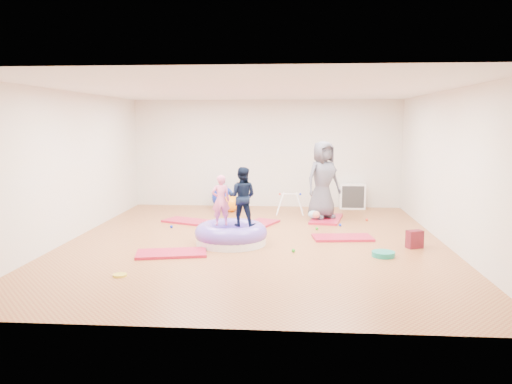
{
  "coord_description": "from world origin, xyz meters",
  "views": [
    {
      "loc": [
        0.71,
        -9.11,
        2.23
      ],
      "look_at": [
        0.0,
        0.3,
        0.9
      ],
      "focal_mm": 35.0,
      "sensor_mm": 36.0,
      "label": 1
    }
  ],
  "objects": [
    {
      "name": "infant",
      "position": [
        1.23,
        2.02,
        0.16
      ],
      "size": [
        0.36,
        0.36,
        0.21
      ],
      "color": "#9ACBE8",
      "rests_on": "gym_mat_rear_right"
    },
    {
      "name": "infant_play_gym",
      "position": [
        0.63,
        2.87,
        0.34
      ],
      "size": [
        0.67,
        0.63,
        0.51
      ],
      "rotation": [
        0.0,
        0.0,
        -0.3
      ],
      "color": "white",
      "rests_on": "ground"
    },
    {
      "name": "balance_disc",
      "position": [
        2.22,
        -0.88,
        0.04
      ],
      "size": [
        0.38,
        0.38,
        0.09
      ],
      "primitive_type": "cylinder",
      "color": "#158672",
      "rests_on": "ground"
    },
    {
      "name": "gym_mat_mid_left",
      "position": [
        -1.61,
        1.7,
        0.02
      ],
      "size": [
        1.27,
        0.97,
        0.05
      ],
      "primitive_type": "cube",
      "rotation": [
        0.0,
        0.0,
        -0.4
      ],
      "color": "#D42444",
      "rests_on": "ground"
    },
    {
      "name": "child_navy",
      "position": [
        -0.22,
        -0.18,
        0.93
      ],
      "size": [
        0.58,
        0.48,
        1.09
      ],
      "primitive_type": "imported",
      "rotation": [
        0.0,
        0.0,
        3.0
      ],
      "color": "black",
      "rests_on": "inflatable_cushion"
    },
    {
      "name": "gym_mat_rear_right",
      "position": [
        1.47,
        2.2,
        0.03
      ],
      "size": [
        0.86,
        1.36,
        0.05
      ],
      "primitive_type": "cube",
      "rotation": [
        0.0,
        0.0,
        1.38
      ],
      "color": "#D42444",
      "rests_on": "ground"
    },
    {
      "name": "yellow_toy",
      "position": [
        -1.8,
        -2.26,
        0.02
      ],
      "size": [
        0.2,
        0.2,
        0.03
      ],
      "primitive_type": "cylinder",
      "color": "gold",
      "rests_on": "ground"
    },
    {
      "name": "gym_mat_front_left",
      "position": [
        -1.34,
        -1.03,
        0.02
      ],
      "size": [
        1.26,
        0.82,
        0.05
      ],
      "primitive_type": "cube",
      "rotation": [
        0.0,
        0.0,
        0.21
      ],
      "color": "#D42444",
      "rests_on": "ground"
    },
    {
      "name": "adult_caregiver",
      "position": [
        1.38,
        2.2,
        0.93
      ],
      "size": [
        1.02,
        0.94,
        1.75
      ],
      "primitive_type": "imported",
      "rotation": [
        0.0,
        0.0,
        0.59
      ],
      "color": "#4A4A55",
      "rests_on": "gym_mat_rear_right"
    },
    {
      "name": "cube_shelf",
      "position": [
        2.24,
        3.79,
        0.33
      ],
      "size": [
        0.65,
        0.32,
        0.65
      ],
      "color": "white",
      "rests_on": "ground"
    },
    {
      "name": "child_pink",
      "position": [
        -0.61,
        -0.16,
        0.85
      ],
      "size": [
        0.39,
        0.31,
        0.94
      ],
      "primitive_type": "imported",
      "rotation": [
        0.0,
        0.0,
        3.41
      ],
      "color": "pink",
      "rests_on": "inflatable_cushion"
    },
    {
      "name": "backpack",
      "position": [
        2.88,
        -0.25,
        0.16
      ],
      "size": [
        0.32,
        0.26,
        0.32
      ],
      "primitive_type": "cube",
      "rotation": [
        0.0,
        0.0,
        0.4
      ],
      "color": "maroon",
      "rests_on": "ground"
    },
    {
      "name": "ball_pit_balls",
      "position": [
        0.4,
        0.79,
        0.03
      ],
      "size": [
        4.3,
        2.96,
        0.06
      ],
      "color": "green",
      "rests_on": "ground"
    },
    {
      "name": "exercise_ball_orange",
      "position": [
        -0.83,
        3.1,
        0.22
      ],
      "size": [
        0.43,
        0.43,
        0.43
      ],
      "primitive_type": "sphere",
      "color": "orange",
      "rests_on": "ground"
    },
    {
      "name": "gym_mat_right",
      "position": [
        1.67,
        0.36,
        0.02
      ],
      "size": [
        1.18,
        0.69,
        0.05
      ],
      "primitive_type": "cube",
      "rotation": [
        0.0,
        0.0,
        0.12
      ],
      "color": "#D42444",
      "rests_on": "ground"
    },
    {
      "name": "exercise_ball_blue",
      "position": [
        -1.11,
        3.59,
        0.29
      ],
      "size": [
        0.58,
        0.58,
        0.58
      ],
      "primitive_type": "sphere",
      "color": "#1127B1",
      "rests_on": "ground"
    },
    {
      "name": "room",
      "position": [
        0.0,
        0.0,
        1.4
      ],
      "size": [
        7.01,
        8.01,
        2.81
      ],
      "color": "#A6723A",
      "rests_on": "ground"
    },
    {
      "name": "inflatable_cushion",
      "position": [
        -0.42,
        -0.19,
        0.16
      ],
      "size": [
        1.34,
        1.34,
        0.42
      ],
      "rotation": [
        0.0,
        0.0,
        0.08
      ],
      "color": "white",
      "rests_on": "ground"
    },
    {
      "name": "gym_mat_center_back",
      "position": [
        -0.03,
        1.54,
        0.02
      ],
      "size": [
        0.92,
        1.2,
        0.04
      ],
      "primitive_type": "cube",
      "rotation": [
        0.0,
        0.0,
        1.17
      ],
      "color": "#D42444",
      "rests_on": "ground"
    }
  ]
}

